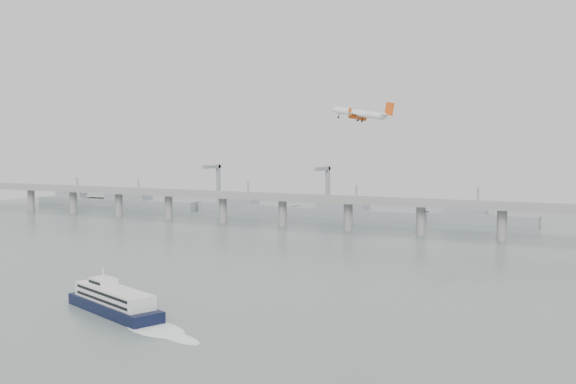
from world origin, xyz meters
The scene contains 5 objects.
ground centered at (0.00, 0.00, 0.00)m, with size 900.00×900.00×0.00m, color slate.
bridge centered at (-1.15, 200.00, 17.65)m, with size 800.00×22.00×23.90m.
distant_fleet centered at (-155.36, 265.08, 6.22)m, with size 453.00×60.90×40.00m.
ferry centered at (-15.80, -43.62, 4.02)m, with size 75.34×34.51×14.82m.
airliner centered at (18.27, 98.82, 73.08)m, with size 35.85×32.51×9.63m.
Camera 1 is at (142.01, -217.37, 57.32)m, focal length 42.00 mm.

